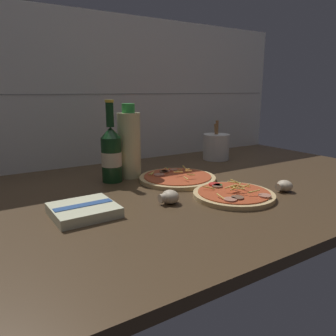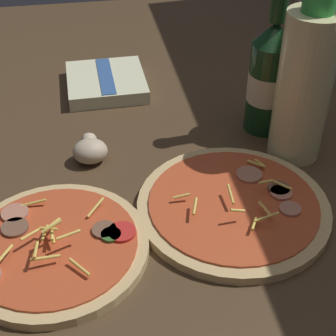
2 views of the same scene
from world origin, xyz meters
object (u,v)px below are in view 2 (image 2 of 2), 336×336
Objects in this scene: dish_towel at (106,82)px; pizza_far at (234,206)px; beer_bottle at (270,75)px; mushroom_right at (90,150)px; pizza_near at (55,247)px; oil_bottle at (304,85)px.

pizza_far is at bearing 20.90° from dish_towel.
pizza_far is at bearing -28.84° from beer_bottle.
pizza_far is 0.96× the size of beer_bottle.
mushroom_right is 0.36× the size of dish_towel.
mushroom_right is 21.95cm from dish_towel.
beer_bottle is at bearing 54.05° from dish_towel.
pizza_far is (-3.35, 22.99, -0.04)cm from pizza_near.
pizza_near is 40.69cm from beer_bottle.
beer_bottle reaches higher than pizza_near.
beer_bottle is (-18.58, 10.23, 8.50)cm from pizza_far.
oil_bottle is (-11.17, 12.39, 10.58)cm from pizza_far.
beer_bottle is at bearing -163.75° from oil_bottle.
pizza_near is 18.52cm from mushroom_right.
pizza_near is 4.18× the size of mushroom_right.
pizza_near is 0.91× the size of oil_bottle.
oil_bottle is 31.79cm from mushroom_right.
beer_bottle is 29.27cm from mushroom_right.
pizza_near reaches higher than pizza_far.
pizza_near is 0.86× the size of beer_bottle.
oil_bottle is (-14.52, 35.37, 10.54)cm from pizza_near.
pizza_near is at bearing -13.25° from dish_towel.
beer_bottle is 30.67cm from dish_towel.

